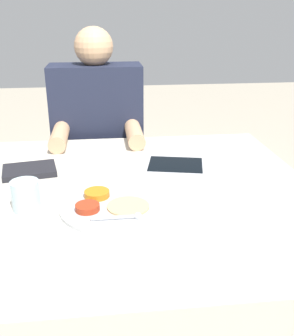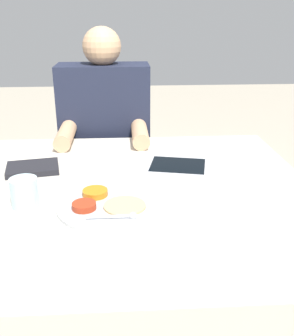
# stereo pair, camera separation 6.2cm
# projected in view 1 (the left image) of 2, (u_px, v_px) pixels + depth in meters

# --- Properties ---
(dining_table) EXTENTS (1.21, 1.09, 0.74)m
(dining_table) POSITION_uv_depth(u_px,v_px,m) (127.00, 285.00, 1.37)
(dining_table) COLOR beige
(dining_table) RESTS_ON ground_plane
(thali_tray) EXTENTS (0.29, 0.29, 0.03)m
(thali_tray) POSITION_uv_depth(u_px,v_px,m) (109.00, 206.00, 1.12)
(thali_tray) COLOR #B7BABF
(thali_tray) RESTS_ON dining_table
(red_notebook) EXTENTS (0.20, 0.16, 0.02)m
(red_notebook) POSITION_uv_depth(u_px,v_px,m) (30.00, 171.00, 1.36)
(red_notebook) COLOR silver
(red_notebook) RESTS_ON dining_table
(tablet_device) EXTENTS (0.25, 0.22, 0.01)m
(tablet_device) POSITION_uv_depth(u_px,v_px,m) (175.00, 165.00, 1.42)
(tablet_device) COLOR #B7B7BC
(tablet_device) RESTS_ON dining_table
(person_diner) EXTENTS (0.42, 0.45, 1.20)m
(person_diner) POSITION_uv_depth(u_px,v_px,m) (99.00, 164.00, 1.93)
(person_diner) COLOR black
(person_diner) RESTS_ON ground_plane
(drinking_glass) EXTENTS (0.08, 0.08, 0.09)m
(drinking_glass) POSITION_uv_depth(u_px,v_px,m) (26.00, 195.00, 1.10)
(drinking_glass) COLOR silver
(drinking_glass) RESTS_ON dining_table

